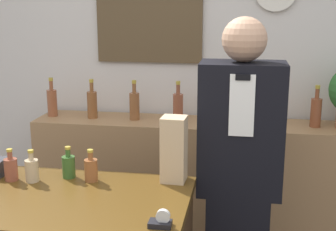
# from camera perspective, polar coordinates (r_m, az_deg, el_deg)

# --- Properties ---
(back_wall) EXTENTS (5.20, 0.09, 2.70)m
(back_wall) POSITION_cam_1_polar(r_m,az_deg,el_deg) (3.36, 1.83, 6.77)
(back_wall) COLOR silver
(back_wall) RESTS_ON ground_plane
(back_shelf) EXTENTS (2.39, 0.39, 0.97)m
(back_shelf) POSITION_cam_1_polar(r_m,az_deg,el_deg) (3.32, 4.87, -8.96)
(back_shelf) COLOR #9E754C
(back_shelf) RESTS_ON ground_plane
(shopkeeper) EXTENTS (0.43, 0.27, 1.69)m
(shopkeeper) POSITION_cam_1_polar(r_m,az_deg,el_deg) (2.50, 8.65, -7.93)
(shopkeeper) COLOR black
(shopkeeper) RESTS_ON ground_plane
(paper_bag) EXTENTS (0.12, 0.12, 0.32)m
(paper_bag) POSITION_cam_1_polar(r_m,az_deg,el_deg) (2.27, 0.73, -4.13)
(paper_bag) COLOR tan
(paper_bag) RESTS_ON display_counter
(tape_dispenser) EXTENTS (0.09, 0.06, 0.07)m
(tape_dispenser) POSITION_cam_1_polar(r_m,az_deg,el_deg) (1.88, -0.85, -12.76)
(tape_dispenser) COLOR black
(tape_dispenser) RESTS_ON display_counter
(counter_bottle_1) EXTENTS (0.07, 0.07, 0.16)m
(counter_bottle_1) POSITION_cam_1_polar(r_m,az_deg,el_deg) (2.44, -18.61, -6.14)
(counter_bottle_1) COLOR brown
(counter_bottle_1) RESTS_ON display_counter
(counter_bottle_2) EXTENTS (0.07, 0.07, 0.16)m
(counter_bottle_2) POSITION_cam_1_polar(r_m,az_deg,el_deg) (2.39, -16.26, -6.36)
(counter_bottle_2) COLOR tan
(counter_bottle_2) RESTS_ON display_counter
(counter_bottle_3) EXTENTS (0.07, 0.07, 0.16)m
(counter_bottle_3) POSITION_cam_1_polar(r_m,az_deg,el_deg) (2.40, -12.02, -6.03)
(counter_bottle_3) COLOR #325A26
(counter_bottle_3) RESTS_ON display_counter
(counter_bottle_4) EXTENTS (0.07, 0.07, 0.16)m
(counter_bottle_4) POSITION_cam_1_polar(r_m,az_deg,el_deg) (2.33, -9.37, -6.48)
(counter_bottle_4) COLOR brown
(counter_bottle_4) RESTS_ON display_counter
(shelf_bottle_0) EXTENTS (0.07, 0.07, 0.27)m
(shelf_bottle_0) POSITION_cam_1_polar(r_m,az_deg,el_deg) (3.41, -13.95, 1.65)
(shelf_bottle_0) COLOR brown
(shelf_bottle_0) RESTS_ON back_shelf
(shelf_bottle_1) EXTENTS (0.07, 0.07, 0.27)m
(shelf_bottle_1) POSITION_cam_1_polar(r_m,az_deg,el_deg) (3.29, -9.23, 1.44)
(shelf_bottle_1) COLOR brown
(shelf_bottle_1) RESTS_ON back_shelf
(shelf_bottle_2) EXTENTS (0.07, 0.07, 0.27)m
(shelf_bottle_2) POSITION_cam_1_polar(r_m,az_deg,el_deg) (3.22, -4.11, 1.29)
(shelf_bottle_2) COLOR brown
(shelf_bottle_2) RESTS_ON back_shelf
(shelf_bottle_3) EXTENTS (0.07, 0.07, 0.27)m
(shelf_bottle_3) POSITION_cam_1_polar(r_m,az_deg,el_deg) (3.17, 1.23, 1.15)
(shelf_bottle_3) COLOR brown
(shelf_bottle_3) RESTS_ON back_shelf
(shelf_bottle_4) EXTENTS (0.07, 0.07, 0.27)m
(shelf_bottle_4) POSITION_cam_1_polar(r_m,az_deg,el_deg) (3.13, 6.65, 0.88)
(shelf_bottle_4) COLOR brown
(shelf_bottle_4) RESTS_ON back_shelf
(shelf_bottle_5) EXTENTS (0.07, 0.07, 0.27)m
(shelf_bottle_5) POSITION_cam_1_polar(r_m,az_deg,el_deg) (3.12, 12.16, 0.62)
(shelf_bottle_5) COLOR brown
(shelf_bottle_5) RESTS_ON back_shelf
(shelf_bottle_6) EXTENTS (0.07, 0.07, 0.27)m
(shelf_bottle_6) POSITION_cam_1_polar(r_m,az_deg,el_deg) (3.17, 17.58, 0.48)
(shelf_bottle_6) COLOR brown
(shelf_bottle_6) RESTS_ON back_shelf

